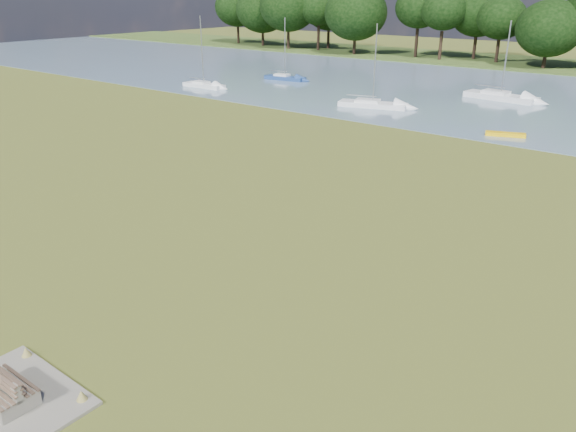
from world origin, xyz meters
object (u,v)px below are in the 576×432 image
Objects in this scene: kayak at (505,134)px; sailboat_0 at (203,84)px; sailboat_5 at (285,76)px; sailboat_1 at (372,103)px; bench_pair at (4,388)px; sailboat_4 at (500,95)px.

sailboat_0 is (-35.03, 1.87, 0.27)m from kayak.
kayak is 0.40× the size of sailboat_5.
kayak is 14.37m from sailboat_1.
bench_pair is at bearing -89.10° from sailboat_1.
sailboat_0 is (-34.26, 40.47, -0.05)m from bench_pair.
sailboat_1 is at bearing 144.99° from kayak.
sailboat_1 reaches higher than kayak.
bench_pair is at bearing -77.44° from sailboat_4.
sailboat_5 reaches higher than bench_pair.
bench_pair is 53.02m from sailboat_0.
bench_pair is at bearing -111.33° from kayak.
sailboat_5 is at bearing 137.96° from sailboat_1.
bench_pair reaches higher than kayak.
sailboat_1 is 14.15m from sailboat_4.
bench_pair is at bearing -65.82° from sailboat_5.
sailboat_4 reaches higher than bench_pair.
sailboat_1 is (-13.12, 42.27, -0.04)m from bench_pair.
kayak is 0.38× the size of sailboat_0.
bench_pair is 0.25× the size of sailboat_1.
sailboat_4 is at bearing 94.49° from bench_pair.
kayak is 0.39× the size of sailboat_1.
bench_pair is 0.26× the size of sailboat_5.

